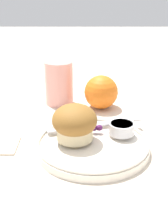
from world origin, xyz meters
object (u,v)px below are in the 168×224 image
at_px(butter_knife, 94,125).
at_px(juice_glass, 58,83).
at_px(orange_fruit, 100,92).
at_px(muffin, 73,123).

bearing_deg(butter_knife, juice_glass, 99.12).
xyz_separation_m(butter_knife, orange_fruit, (0.02, 0.14, 0.02)).
relative_size(muffin, orange_fruit, 1.02).
height_order(butter_knife, orange_fruit, orange_fruit).
xyz_separation_m(muffin, juice_glass, (-0.04, 0.22, 0.00)).
distance_m(muffin, butter_knife, 0.07).
bearing_deg(muffin, orange_fruit, 73.46).
distance_m(muffin, juice_glass, 0.23).
bearing_deg(orange_fruit, juice_glass, 163.99).
distance_m(butter_knife, juice_glass, 0.19).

